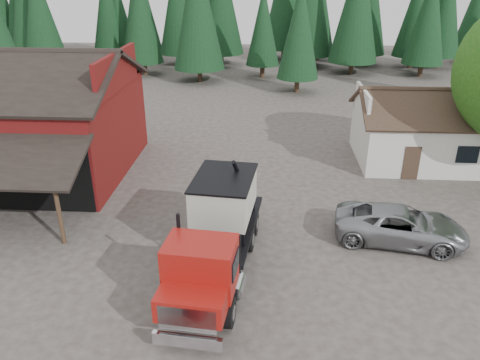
{
  "coord_description": "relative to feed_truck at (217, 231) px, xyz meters",
  "views": [
    {
      "loc": [
        3.29,
        -15.08,
        11.24
      ],
      "look_at": [
        2.02,
        5.37,
        1.8
      ],
      "focal_mm": 35.0,
      "sensor_mm": 36.0,
      "label": 1
    }
  ],
  "objects": [
    {
      "name": "feed_truck",
      "position": [
        0.0,
        0.0,
        0.0
      ],
      "size": [
        3.29,
        9.17,
        4.05
      ],
      "rotation": [
        0.0,
        0.0,
        -0.1
      ],
      "color": "black",
      "rests_on": "ground"
    },
    {
      "name": "ground",
      "position": [
        -1.42,
        -0.43,
        -1.89
      ],
      "size": [
        120.0,
        120.0,
        0.0
      ],
      "primitive_type": "plane",
      "color": "#423933",
      "rests_on": "ground"
    },
    {
      "name": "red_barn",
      "position": [
        -12.42,
        9.47,
        0.8
      ],
      "size": [
        12.8,
        13.63,
        7.18
      ],
      "color": "maroon",
      "rests_on": "ground"
    },
    {
      "name": "near_pine_b",
      "position": [
        4.58,
        29.57,
        4.0
      ],
      "size": [
        3.96,
        3.96,
        10.4
      ],
      "color": "#382619",
      "rests_on": "ground"
    },
    {
      "name": "farmhouse",
      "position": [
        11.58,
        12.57,
        -0.23
      ],
      "size": [
        8.6,
        6.42,
        4.65
      ],
      "color": "silver",
      "rests_on": "ground"
    },
    {
      "name": "conifer_backdrop",
      "position": [
        -1.42,
        41.57,
        -1.89
      ],
      "size": [
        76.0,
        16.0,
        16.0
      ],
      "primitive_type": null,
      "color": "black",
      "rests_on": "ground"
    },
    {
      "name": "silver_car",
      "position": [
        7.83,
        2.79,
        -1.1
      ],
      "size": [
        6.07,
        3.58,
        1.59
      ],
      "primitive_type": "imported",
      "rotation": [
        0.0,
        0.0,
        1.4
      ],
      "color": "#96999D",
      "rests_on": "ground"
    },
    {
      "name": "near_pine_d",
      "position": [
        -5.42,
        33.57,
        5.5
      ],
      "size": [
        5.28,
        5.28,
        13.4
      ],
      "color": "#382619",
      "rests_on": "ground"
    }
  ]
}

